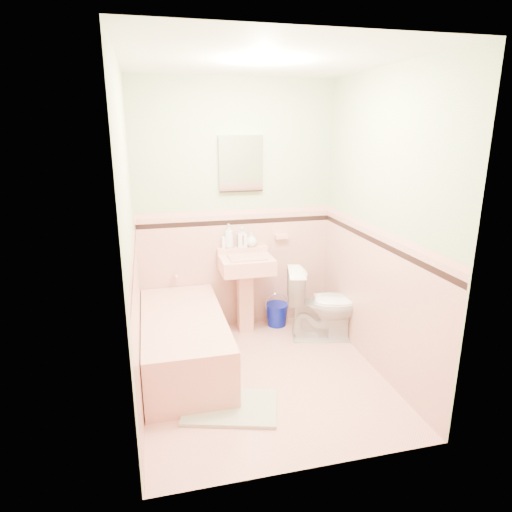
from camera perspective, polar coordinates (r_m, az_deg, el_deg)
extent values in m
plane|color=#E6A696|center=(3.93, 0.90, -15.15)|extent=(2.20, 2.20, 0.00)
plane|color=white|center=(3.39, 1.11, 23.90)|extent=(2.20, 2.20, 0.00)
plane|color=beige|center=(4.50, -2.60, 6.02)|extent=(2.50, 0.00, 2.50)
plane|color=beige|center=(2.45, 7.59, -3.01)|extent=(2.50, 0.00, 2.50)
plane|color=beige|center=(3.34, -15.82, 1.79)|extent=(0.00, 2.50, 2.50)
plane|color=beige|center=(3.82, 15.67, 3.58)|extent=(0.00, 2.50, 2.50)
plane|color=#E8AB9C|center=(4.65, -2.47, -1.91)|extent=(2.00, 0.00, 2.00)
plane|color=#E8AB9C|center=(2.74, 6.97, -15.87)|extent=(2.00, 0.00, 2.00)
plane|color=#E8AB9C|center=(3.56, -14.81, -8.38)|extent=(0.00, 2.20, 2.20)
plane|color=#E8AB9C|center=(4.01, 14.81, -5.53)|extent=(0.00, 2.20, 2.20)
plane|color=black|center=(4.51, -2.54, 4.35)|extent=(2.00, 0.00, 2.00)
plane|color=black|center=(2.51, 7.33, -5.69)|extent=(2.00, 0.00, 2.00)
plane|color=black|center=(3.38, -15.34, -0.32)|extent=(0.00, 2.20, 2.20)
plane|color=black|center=(3.85, 15.29, 1.68)|extent=(0.00, 2.20, 2.20)
plane|color=#E69B90|center=(4.49, -2.55, 5.60)|extent=(2.00, 0.00, 2.00)
plane|color=#E69B90|center=(2.47, 7.41, -3.54)|extent=(2.00, 0.00, 2.00)
plane|color=#E69B90|center=(3.35, -15.47, 1.32)|extent=(0.00, 2.20, 2.20)
plane|color=#E69B90|center=(3.82, 15.40, 3.13)|extent=(0.00, 2.20, 2.20)
cube|color=#E19D8D|center=(4.02, -9.20, -10.96)|extent=(0.70, 1.50, 0.45)
cylinder|color=silver|center=(4.53, -10.22, -2.27)|extent=(0.04, 0.12, 0.04)
cylinder|color=silver|center=(4.48, -1.67, 2.05)|extent=(0.02, 0.02, 0.10)
cube|color=white|center=(4.42, -1.95, 11.73)|extent=(0.43, 0.04, 0.54)
cube|color=#E19D8D|center=(4.64, 3.25, 2.53)|extent=(0.13, 0.08, 0.04)
imported|color=#B2B2B2|center=(4.48, -3.49, 2.56)|extent=(0.10, 0.10, 0.25)
imported|color=#B2B2B2|center=(4.51, -1.78, 2.41)|extent=(0.10, 0.10, 0.21)
imported|color=#B2B2B2|center=(4.54, -0.61, 2.13)|extent=(0.14, 0.14, 0.15)
cylinder|color=white|center=(4.49, -4.19, 1.73)|extent=(0.04, 0.04, 0.12)
imported|color=white|center=(4.47, 8.60, -6.11)|extent=(0.78, 0.56, 0.72)
cube|color=#9EA98D|center=(3.55, -3.29, -18.76)|extent=(0.80, 0.64, 0.03)
cube|color=#BF1E59|center=(3.57, -5.10, -17.79)|extent=(0.15, 0.07, 0.06)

